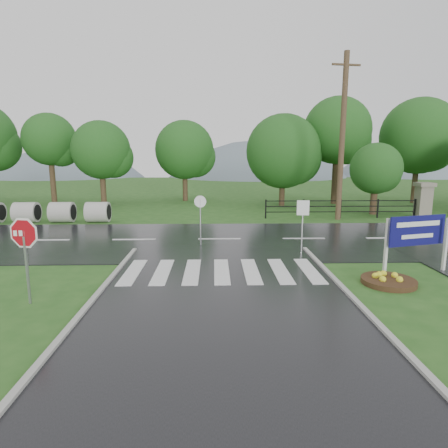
{
  "coord_description": "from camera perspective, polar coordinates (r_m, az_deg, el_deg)",
  "views": [
    {
      "loc": [
        -0.25,
        -7.19,
        3.94
      ],
      "look_at": [
        0.11,
        6.0,
        1.5
      ],
      "focal_mm": 30.0,
      "sensor_mm": 36.0,
      "label": 1
    }
  ],
  "objects": [
    {
      "name": "ground",
      "position": [
        8.2,
        0.4,
        -18.23
      ],
      "size": [
        120.0,
        120.0,
        0.0
      ],
      "primitive_type": "plane",
      "color": "#27551C",
      "rests_on": "ground"
    },
    {
      "name": "main_road",
      "position": [
        17.64,
        -0.69,
        -2.43
      ],
      "size": [
        90.0,
        8.0,
        0.04
      ],
      "primitive_type": "cube",
      "color": "black",
      "rests_on": "ground"
    },
    {
      "name": "crosswalk",
      "position": [
        12.79,
        -0.36,
        -7.18
      ],
      "size": [
        6.5,
        2.8,
        0.02
      ],
      "color": "silver",
      "rests_on": "ground"
    },
    {
      "name": "pillar_west",
      "position": [
        26.85,
        28.09,
        3.34
      ],
      "size": [
        1.0,
        1.0,
        2.24
      ],
      "color": "gray",
      "rests_on": "ground"
    },
    {
      "name": "fence_west",
      "position": [
        24.74,
        17.36,
        2.53
      ],
      "size": [
        9.58,
        0.08,
        1.2
      ],
      "color": "black",
      "rests_on": "ground"
    },
    {
      "name": "hills",
      "position": [
        74.86,
        1.39,
        -4.61
      ],
      "size": [
        102.0,
        48.0,
        48.0
      ],
      "color": "slate",
      "rests_on": "ground"
    },
    {
      "name": "treeline",
      "position": [
        31.46,
        0.75,
        3.28
      ],
      "size": [
        83.2,
        5.2,
        10.0
      ],
      "color": "#194C17",
      "rests_on": "ground"
    },
    {
      "name": "culvert_pipes",
      "position": [
        25.53,
        -30.0,
        1.55
      ],
      "size": [
        11.8,
        1.2,
        1.2
      ],
      "color": "#9E9B93",
      "rests_on": "ground"
    },
    {
      "name": "stop_sign",
      "position": [
        11.08,
        -28.14,
        -2.2
      ],
      "size": [
        1.08,
        0.26,
        2.49
      ],
      "color": "#939399",
      "rests_on": "ground"
    },
    {
      "name": "estate_billboard",
      "position": [
        14.18,
        27.36,
        -1.28
      ],
      "size": [
        2.16,
        0.63,
        1.95
      ],
      "color": "silver",
      "rests_on": "ground"
    },
    {
      "name": "flower_bed",
      "position": [
        12.77,
        23.78,
        -7.84
      ],
      "size": [
        1.64,
        1.64,
        0.33
      ],
      "color": "#332111",
      "rests_on": "ground"
    },
    {
      "name": "reg_sign_small",
      "position": [
        15.17,
        11.9,
        1.15
      ],
      "size": [
        0.48,
        0.09,
        2.18
      ],
      "color": "#939399",
      "rests_on": "ground"
    },
    {
      "name": "reg_sign_round",
      "position": [
        16.22,
        -3.62,
        1.48
      ],
      "size": [
        0.52,
        0.08,
        2.23
      ],
      "color": "#939399",
      "rests_on": "ground"
    },
    {
      "name": "utility_pole_east",
      "position": [
        23.98,
        17.58,
        12.53
      ],
      "size": [
        1.75,
        0.33,
        9.84
      ],
      "color": "#473523",
      "rests_on": "ground"
    },
    {
      "name": "entrance_tree_left",
      "position": [
        26.93,
        22.14,
        7.81
      ],
      "size": [
        3.37,
        3.37,
        4.75
      ],
      "color": "#3D2B1C",
      "rests_on": "ground"
    }
  ]
}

